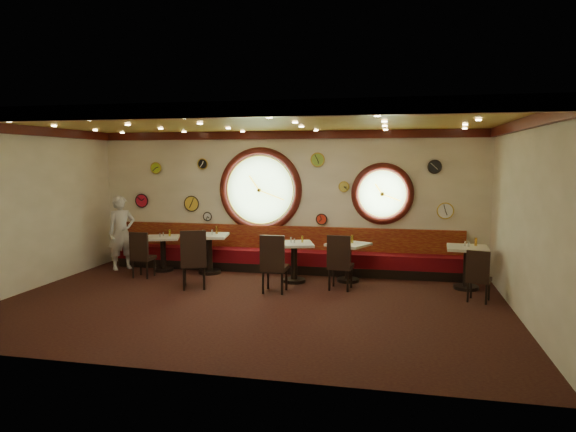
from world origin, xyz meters
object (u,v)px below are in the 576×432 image
object	(u,v)px
table_b	(209,249)
condiment_e_bottle	(476,242)
condiment_b_salt	(203,232)
condiment_c_pepper	(294,241)
chair_d	(340,259)
condiment_d_bottle	(352,239)
condiment_d_pepper	(350,241)
condiment_e_salt	(465,244)
table_c	(294,257)
condiment_a_bottle	(170,233)
chair_a	(141,252)
condiment_a_salt	(163,234)
table_e	(467,262)
chair_e	(478,273)
condiment_b_pepper	(212,232)
chair_b	(194,255)
condiment_c_salt	(291,240)
condiment_c_bottle	(302,239)
table_a	(163,249)
chair_c	(274,260)
condiment_a_pepper	(160,235)
table_d	(348,257)
waiter	(122,233)
condiment_e_pepper	(469,244)
condiment_b_bottle	(217,230)

from	to	relation	value
table_b	condiment_e_bottle	world-z (taller)	condiment_e_bottle
condiment_b_salt	condiment_c_pepper	distance (m)	2.24
condiment_c_pepper	chair_d	bearing A→B (deg)	-25.00
condiment_c_pepper	condiment_d_bottle	world-z (taller)	condiment_d_bottle
condiment_d_pepper	condiment_e_salt	bearing A→B (deg)	-1.54
table_c	condiment_a_bottle	bearing A→B (deg)	170.32
chair_a	condiment_a_salt	size ratio (longest dim) A/B	6.89
table_e	table_c	bearing A→B (deg)	-177.65
chair_d	chair_e	world-z (taller)	chair_d
chair_d	condiment_b_pepper	xyz separation A→B (m)	(-2.97, 0.93, 0.31)
chair_a	chair_b	world-z (taller)	chair_b
table_c	condiment_c_salt	xyz separation A→B (m)	(-0.07, 0.01, 0.37)
table_b	condiment_b_pepper	bearing A→B (deg)	17.67
table_e	condiment_d_pepper	distance (m)	2.35
chair_d	condiment_c_bottle	bearing A→B (deg)	152.54
table_a	condiment_e_salt	bearing A→B (deg)	-2.05
chair_b	chair_e	distance (m)	5.35
chair_d	condiment_a_bottle	xyz separation A→B (m)	(-4.03, 1.01, 0.25)
chair_a	table_b	bearing A→B (deg)	31.12
chair_c	condiment_a_pepper	distance (m)	3.29
condiment_a_salt	condiment_b_salt	size ratio (longest dim) A/B	0.95
chair_e	condiment_c_pepper	bearing A→B (deg)	-175.52
table_a	condiment_e_bottle	distance (m)	6.81
table_a	chair_e	distance (m)	6.82
table_d	condiment_d_bottle	distance (m)	0.39
table_a	condiment_d_pepper	xyz separation A→B (m)	(4.30, -0.17, 0.36)
table_a	waiter	size ratio (longest dim) A/B	0.54
condiment_a_pepper	chair_c	bearing A→B (deg)	-24.18
chair_d	condiment_b_salt	xyz separation A→B (m)	(-3.18, 0.93, 0.30)
condiment_e_bottle	condiment_a_bottle	bearing A→B (deg)	177.99
chair_b	condiment_a_pepper	world-z (taller)	chair_b
condiment_a_pepper	condiment_b_pepper	bearing A→B (deg)	3.37
chair_a	condiment_a_pepper	xyz separation A→B (m)	(0.10, 0.70, 0.26)
condiment_c_pepper	condiment_a_bottle	size ratio (longest dim) A/B	0.61
table_d	condiment_b_pepper	size ratio (longest dim) A/B	8.71
table_e	condiment_e_pepper	xyz separation A→B (m)	(0.02, -0.02, 0.36)
table_b	chair_e	bearing A→B (deg)	-12.69
chair_b	condiment_e_salt	xyz separation A→B (m)	(5.22, 1.22, 0.22)
condiment_a_salt	condiment_c_pepper	bearing A→B (deg)	-10.13
table_d	table_c	bearing A→B (deg)	-165.81
condiment_a_bottle	condiment_a_pepper	bearing A→B (deg)	-138.62
table_a	condiment_d_pepper	distance (m)	4.32
table_e	chair_a	world-z (taller)	chair_a
table_c	condiment_d_bottle	bearing A→B (deg)	15.07
condiment_c_salt	chair_a	bearing A→B (deg)	-173.87
condiment_a_salt	condiment_a_pepper	size ratio (longest dim) A/B	1.04
chair_d	table_b	bearing A→B (deg)	169.12
condiment_a_pepper	condiment_c_pepper	world-z (taller)	condiment_c_pepper
chair_e	condiment_a_pepper	size ratio (longest dim) A/B	6.73
condiment_b_bottle	table_c	bearing A→B (deg)	-16.20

